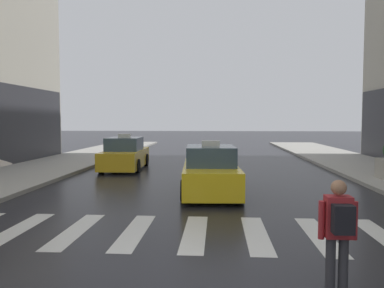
% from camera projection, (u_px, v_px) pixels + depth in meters
% --- Properties ---
extents(crosswalk_markings, '(11.30, 2.80, 0.01)m').
position_uv_depth(crosswalk_markings, '(195.00, 233.00, 8.31)').
color(crosswalk_markings, silver).
rests_on(crosswalk_markings, ground).
extents(taxi_lead, '(2.12, 4.62, 1.80)m').
position_uv_depth(taxi_lead, '(210.00, 172.00, 12.80)').
color(taxi_lead, yellow).
rests_on(taxi_lead, ground).
extents(taxi_second, '(2.06, 4.60, 1.80)m').
position_uv_depth(taxi_second, '(125.00, 155.00, 19.04)').
color(taxi_second, gold).
rests_on(taxi_second, ground).
extents(pedestrian_with_backpack, '(0.55, 0.43, 1.65)m').
position_uv_depth(pedestrian_with_backpack, '(339.00, 228.00, 5.33)').
color(pedestrian_with_backpack, '#333338').
rests_on(pedestrian_with_backpack, ground).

